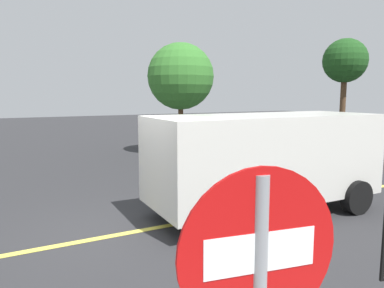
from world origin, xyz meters
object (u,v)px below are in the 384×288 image
(car_silver_behind_van, at_px, (310,143))
(tree_left_verge, at_px, (345,62))
(white_van, at_px, (265,157))
(tree_centre_verge, at_px, (181,77))

(car_silver_behind_van, distance_m, tree_left_verge, 6.82)
(white_van, xyz_separation_m, tree_left_verge, (10.19, 6.42, 2.97))
(white_van, xyz_separation_m, car_silver_behind_van, (5.05, 3.52, -0.43))
(white_van, relative_size, tree_centre_verge, 1.08)
(tree_left_verge, bearing_deg, white_van, -147.80)
(white_van, bearing_deg, tree_centre_verge, 76.35)
(tree_centre_verge, bearing_deg, tree_left_verge, -12.30)
(car_silver_behind_van, height_order, tree_centre_verge, tree_centre_verge)
(tree_left_verge, bearing_deg, tree_centre_verge, 167.70)
(tree_left_verge, relative_size, tree_centre_verge, 1.11)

